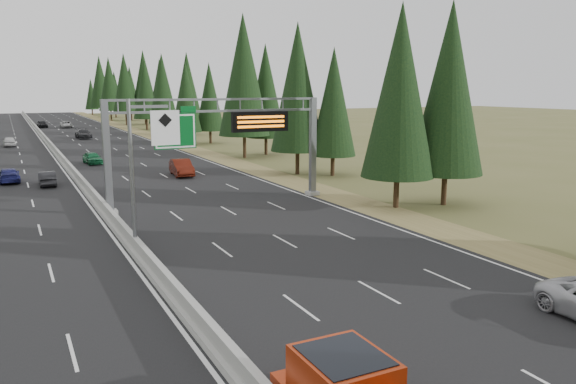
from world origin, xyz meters
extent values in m
cube|color=black|center=(0.00, 80.00, 0.04)|extent=(32.00, 260.00, 0.08)
cube|color=olive|center=(17.80, 80.00, 0.03)|extent=(3.60, 260.00, 0.06)
cube|color=gray|center=(0.00, 80.00, 0.23)|extent=(0.70, 260.00, 0.30)
cube|color=gray|center=(0.00, 80.00, 0.63)|extent=(0.30, 260.00, 0.60)
cube|color=slate|center=(0.35, 35.00, 3.98)|extent=(0.45, 0.45, 7.80)
cube|color=gray|center=(0.35, 35.00, 0.23)|extent=(0.90, 0.90, 0.30)
cube|color=slate|center=(16.20, 35.00, 3.98)|extent=(0.45, 0.45, 7.80)
cube|color=gray|center=(16.20, 35.00, 0.23)|extent=(0.90, 0.90, 0.30)
cube|color=slate|center=(8.28, 35.00, 7.80)|extent=(15.85, 0.35, 0.16)
cube|color=slate|center=(8.28, 35.00, 6.96)|extent=(15.85, 0.35, 0.16)
cube|color=#054C19|center=(5.00, 34.75, 5.63)|extent=(3.00, 0.10, 2.50)
cube|color=silver|center=(5.00, 34.69, 5.63)|extent=(2.85, 0.02, 2.35)
cube|color=#054C19|center=(6.00, 34.75, 7.13)|extent=(1.10, 0.10, 0.45)
cube|color=black|center=(11.50, 34.70, 6.13)|extent=(4.50, 0.40, 1.50)
cube|color=orange|center=(11.50, 34.48, 6.48)|extent=(3.80, 0.02, 0.18)
cube|color=orange|center=(11.50, 34.48, 6.13)|extent=(3.80, 0.02, 0.18)
cube|color=orange|center=(11.50, 34.48, 5.78)|extent=(3.80, 0.02, 0.18)
cylinder|color=slate|center=(0.00, 25.00, 4.08)|extent=(0.20, 0.20, 8.00)
cube|color=gray|center=(0.00, 25.00, 0.18)|extent=(0.50, 0.50, 0.20)
cube|color=slate|center=(1.00, 25.00, 7.68)|extent=(2.00, 0.15, 0.15)
cube|color=silver|center=(1.80, 24.88, 6.58)|extent=(1.50, 0.06, 1.80)
cylinder|color=black|center=(19.35, 28.15, 1.16)|extent=(0.40, 0.40, 2.32)
cone|color=black|center=(19.35, 28.15, 8.41)|extent=(5.22, 5.22, 12.18)
cylinder|color=black|center=(23.27, 27.51, 1.19)|extent=(0.40, 0.40, 2.37)
cone|color=black|center=(23.27, 27.51, 8.59)|extent=(5.33, 5.33, 12.45)
cylinder|color=black|center=(20.47, 45.79, 1.20)|extent=(0.40, 0.40, 2.40)
cone|color=black|center=(20.47, 45.79, 8.69)|extent=(5.39, 5.39, 12.59)
cylinder|color=black|center=(23.20, 43.44, 1.00)|extent=(0.40, 0.40, 2.01)
cone|color=black|center=(23.20, 43.44, 7.27)|extent=(4.51, 4.51, 10.53)
cylinder|color=black|center=(20.88, 60.82, 1.40)|extent=(0.40, 0.40, 2.81)
cone|color=black|center=(20.88, 60.82, 10.17)|extent=(6.31, 6.31, 14.73)
cylinder|color=black|center=(24.64, 62.64, 1.14)|extent=(0.40, 0.40, 2.27)
cone|color=black|center=(24.64, 62.64, 8.24)|extent=(5.11, 5.11, 11.93)
cylinder|color=black|center=(19.08, 79.47, 1.01)|extent=(0.40, 0.40, 2.02)
cone|color=black|center=(19.08, 79.47, 7.33)|extent=(4.55, 4.55, 10.62)
cylinder|color=black|center=(23.17, 80.55, 1.00)|extent=(0.40, 0.40, 2.01)
cone|color=black|center=(23.17, 80.55, 7.27)|extent=(4.51, 4.51, 10.53)
cylinder|color=black|center=(19.92, 96.62, 1.18)|extent=(0.40, 0.40, 2.35)
cone|color=black|center=(19.92, 96.62, 8.52)|extent=(5.29, 5.29, 12.34)
cylinder|color=black|center=(24.85, 97.97, 1.21)|extent=(0.40, 0.40, 2.42)
cone|color=black|center=(24.85, 97.97, 8.77)|extent=(5.44, 5.44, 12.70)
cylinder|color=black|center=(20.74, 114.07, 1.16)|extent=(0.40, 0.40, 2.31)
cone|color=black|center=(20.74, 114.07, 8.38)|extent=(5.20, 5.20, 12.14)
cylinder|color=black|center=(24.34, 115.90, 1.18)|extent=(0.40, 0.40, 2.35)
cone|color=black|center=(24.34, 115.90, 8.54)|extent=(5.30, 5.30, 12.36)
cylinder|color=black|center=(19.99, 131.79, 1.33)|extent=(0.40, 0.40, 2.65)
cone|color=black|center=(19.99, 131.79, 9.61)|extent=(5.97, 5.97, 13.92)
cylinder|color=black|center=(24.43, 131.71, 1.39)|extent=(0.40, 0.40, 2.78)
cone|color=black|center=(24.43, 131.71, 10.08)|extent=(6.26, 6.26, 14.60)
cylinder|color=black|center=(19.77, 151.52, 1.33)|extent=(0.40, 0.40, 2.66)
cone|color=black|center=(19.77, 151.52, 9.65)|extent=(5.99, 5.99, 13.98)
cylinder|color=black|center=(24.79, 150.00, 1.14)|extent=(0.40, 0.40, 2.29)
cone|color=black|center=(24.79, 150.00, 8.28)|extent=(5.14, 5.14, 12.00)
cylinder|color=black|center=(20.03, 169.14, 1.43)|extent=(0.40, 0.40, 2.85)
cone|color=black|center=(20.03, 169.14, 10.35)|extent=(6.42, 6.42, 14.99)
cylinder|color=black|center=(23.84, 167.90, 1.07)|extent=(0.40, 0.40, 2.14)
cone|color=black|center=(23.84, 167.90, 7.76)|extent=(4.82, 4.82, 11.24)
cylinder|color=black|center=(19.60, 185.94, 0.92)|extent=(0.40, 0.40, 1.84)
cone|color=black|center=(19.60, 185.94, 6.68)|extent=(4.14, 4.14, 9.67)
cylinder|color=black|center=(23.07, 188.52, 1.42)|extent=(0.40, 0.40, 2.83)
cone|color=black|center=(23.07, 188.52, 10.26)|extent=(6.37, 6.37, 14.86)
cube|color=#A92A0A|center=(1.50, 6.98, 1.44)|extent=(2.07, 2.40, 1.20)
cube|color=black|center=(1.50, 6.98, 1.77)|extent=(1.85, 2.07, 0.60)
imported|color=#135730|center=(2.95, 62.68, 0.76)|extent=(2.00, 4.15, 1.37)
imported|color=#51150B|center=(9.58, 49.64, 0.89)|extent=(2.15, 5.05, 1.62)
imported|color=black|center=(6.19, 97.63, 0.88)|extent=(2.45, 5.57, 1.59)
imported|color=#B3B3B3|center=(6.19, 127.14, 0.78)|extent=(2.51, 5.15, 1.41)
imported|color=black|center=(1.50, 129.49, 0.87)|extent=(2.25, 4.79, 1.58)
imported|color=black|center=(-2.68, 49.43, 0.71)|extent=(1.37, 3.86, 1.27)
imported|color=navy|center=(-5.71, 52.92, 0.73)|extent=(1.95, 4.55, 1.31)
imported|color=#BCBCBC|center=(-5.28, 88.54, 0.81)|extent=(1.80, 4.32, 1.46)
camera|label=1|loc=(-5.59, -4.03, 8.62)|focal=35.00mm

